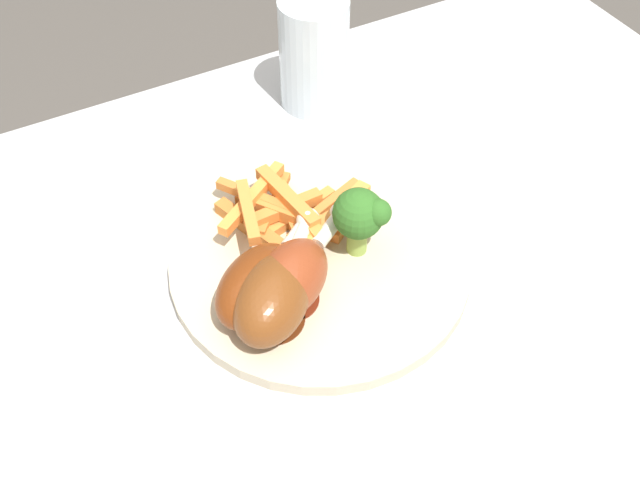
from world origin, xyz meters
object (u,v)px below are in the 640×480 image
at_px(chicken_drumstick_near, 293,276).
at_px(chicken_drumstick_far, 260,283).
at_px(broccoli_floret_front, 360,214).
at_px(chicken_drumstick_extra, 274,295).
at_px(dinner_plate, 320,261).
at_px(carrot_fries_pile, 289,214).
at_px(dining_table, 268,420).
at_px(water_glass, 314,53).

height_order(chicken_drumstick_near, chicken_drumstick_far, chicken_drumstick_near).
distance_m(broccoli_floret_front, chicken_drumstick_extra, 0.10).
height_order(dinner_plate, carrot_fries_pile, carrot_fries_pile).
relative_size(carrot_fries_pile, chicken_drumstick_near, 1.08).
height_order(dining_table, carrot_fries_pile, carrot_fries_pile).
bearing_deg(chicken_drumstick_extra, dinner_plate, -147.95).
bearing_deg(chicken_drumstick_extra, chicken_drumstick_near, -153.50).
height_order(chicken_drumstick_far, water_glass, water_glass).
xyz_separation_m(broccoli_floret_front, carrot_fries_pile, (0.04, -0.05, -0.02)).
height_order(dining_table, chicken_drumstick_near, chicken_drumstick_near).
distance_m(broccoli_floret_front, water_glass, 0.22).
bearing_deg(chicken_drumstick_near, chicken_drumstick_far, -17.56).
distance_m(chicken_drumstick_far, water_glass, 0.27).
xyz_separation_m(chicken_drumstick_near, chicken_drumstick_extra, (0.02, 0.01, 0.00)).
distance_m(carrot_fries_pile, chicken_drumstick_near, 0.07).
xyz_separation_m(chicken_drumstick_far, chicken_drumstick_extra, (-0.00, 0.02, 0.00)).
bearing_deg(chicken_drumstick_near, dining_table, 29.73).
bearing_deg(broccoli_floret_front, water_glass, -108.09).
bearing_deg(broccoli_floret_front, chicken_drumstick_extra, 17.86).
height_order(chicken_drumstick_extra, water_glass, water_glass).
relative_size(broccoli_floret_front, chicken_drumstick_extra, 0.53).
bearing_deg(chicken_drumstick_far, chicken_drumstick_extra, 99.41).
bearing_deg(water_glass, chicken_drumstick_extra, 56.24).
bearing_deg(dinner_plate, chicken_drumstick_far, 16.57).
height_order(broccoli_floret_front, chicken_drumstick_far, broccoli_floret_front).
bearing_deg(chicken_drumstick_near, chicken_drumstick_extra, 26.50).
height_order(chicken_drumstick_far, chicken_drumstick_extra, chicken_drumstick_extra).
height_order(carrot_fries_pile, chicken_drumstick_extra, chicken_drumstick_extra).
distance_m(chicken_drumstick_extra, water_glass, 0.28).
relative_size(dining_table, water_glass, 9.87).
xyz_separation_m(dining_table, chicken_drumstick_near, (-0.04, -0.02, 0.15)).
relative_size(dining_table, chicken_drumstick_far, 8.84).
distance_m(carrot_fries_pile, chicken_drumstick_extra, 0.09).
bearing_deg(carrot_fries_pile, chicken_drumstick_near, 65.76).
relative_size(carrot_fries_pile, water_glass, 1.19).
relative_size(carrot_fries_pile, chicken_drumstick_far, 1.07).
height_order(broccoli_floret_front, chicken_drumstick_extra, broccoli_floret_front).
bearing_deg(chicken_drumstick_near, broccoli_floret_front, -165.02).
height_order(chicken_drumstick_near, water_glass, water_glass).
relative_size(broccoli_floret_front, chicken_drumstick_far, 0.50).
xyz_separation_m(dining_table, water_glass, (-0.18, -0.25, 0.17)).
relative_size(dining_table, dinner_plate, 4.50).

